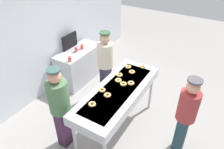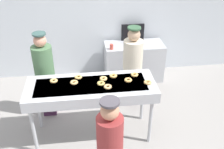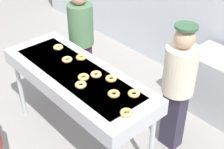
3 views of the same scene
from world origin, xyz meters
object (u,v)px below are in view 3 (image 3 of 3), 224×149
worker_assistant (81,36)px  glazed_donut_7 (81,57)px  fryer_conveyor (77,79)px  glazed_donut_2 (114,94)px  glazed_donut_4 (111,78)px  glazed_donut_0 (81,85)px  glazed_donut_1 (58,47)px  glazed_donut_6 (127,113)px  glazed_donut_8 (67,60)px  glazed_donut_5 (96,74)px  glazed_donut_9 (134,94)px  worker_baker (178,82)px  paper_cup_0 (197,50)px  glazed_donut_3 (83,77)px

worker_assistant → glazed_donut_7: bearing=141.3°
fryer_conveyor → glazed_donut_2: 0.61m
glazed_donut_2 → glazed_donut_4: same height
glazed_donut_0 → glazed_donut_4: 0.34m
glazed_donut_1 → glazed_donut_2: 1.19m
glazed_donut_6 → glazed_donut_8: bearing=173.1°
glazed_donut_5 → glazed_donut_8: 0.47m
glazed_donut_9 → worker_baker: worker_baker is taller
fryer_conveyor → glazed_donut_6: glazed_donut_6 is taller
glazed_donut_5 → glazed_donut_9: size_ratio=1.00×
glazed_donut_0 → glazed_donut_9: (0.48, 0.31, 0.00)m
glazed_donut_1 → glazed_donut_2: size_ratio=1.00×
glazed_donut_4 → worker_baker: bearing=53.8°
glazed_donut_0 → worker_baker: (0.57, 0.93, -0.10)m
paper_cup_0 → glazed_donut_1: bearing=-127.6°
fryer_conveyor → glazed_donut_1: (-0.58, 0.15, 0.11)m
fryer_conveyor → worker_assistant: worker_assistant is taller
glazed_donut_6 → glazed_donut_8: size_ratio=1.00×
glazed_donut_7 → glazed_donut_5: bearing=-13.9°
glazed_donut_4 → paper_cup_0: 1.41m
glazed_donut_4 → paper_cup_0: (0.14, 1.39, -0.13)m
glazed_donut_2 → fryer_conveyor: bearing=-177.3°
glazed_donut_6 → worker_assistant: 1.85m
fryer_conveyor → glazed_donut_3: glazed_donut_3 is taller
glazed_donut_6 → glazed_donut_9: 0.30m
glazed_donut_6 → glazed_donut_7: 1.12m
glazed_donut_9 → paper_cup_0: size_ratio=1.08×
glazed_donut_9 → worker_baker: size_ratio=0.08×
glazed_donut_2 → glazed_donut_4: (-0.22, 0.16, 0.00)m
glazed_donut_5 → worker_baker: bearing=47.9°
glazed_donut_3 → fryer_conveyor: bearing=173.8°
glazed_donut_0 → glazed_donut_3: same height
glazed_donut_0 → paper_cup_0: size_ratio=1.08×
glazed_donut_9 → worker_baker: bearing=81.4°
glazed_donut_0 → glazed_donut_3: (-0.09, 0.11, 0.00)m
glazed_donut_3 → glazed_donut_6: same height
fryer_conveyor → glazed_donut_8: glazed_donut_8 is taller
glazed_donut_3 → glazed_donut_4: size_ratio=1.00×
glazed_donut_4 → glazed_donut_9: bearing=-1.3°
glazed_donut_5 → glazed_donut_8: size_ratio=1.00×
glazed_donut_0 → paper_cup_0: (0.27, 1.71, -0.13)m
glazed_donut_2 → glazed_donut_6: bearing=-19.8°
glazed_donut_8 → worker_assistant: size_ratio=0.07×
glazed_donut_2 → glazed_donut_3: 0.44m
glazed_donut_0 → paper_cup_0: bearing=81.2°
glazed_donut_6 → glazed_donut_8: same height
worker_baker → paper_cup_0: size_ratio=14.19×
fryer_conveyor → glazed_donut_3: (0.16, -0.02, 0.11)m
glazed_donut_1 → paper_cup_0: 1.81m
fryer_conveyor → paper_cup_0: fryer_conveyor is taller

